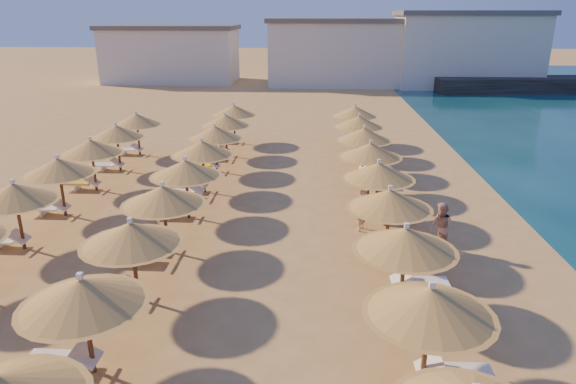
# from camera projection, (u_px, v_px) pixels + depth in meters

# --- Properties ---
(ground) EXTENTS (220.00, 220.00, 0.00)m
(ground) POSITION_uv_depth(u_px,v_px,m) (267.00, 270.00, 16.63)
(ground) COLOR tan
(ground) RESTS_ON ground
(hotel_blocks) EXTENTS (49.35, 11.07, 8.10)m
(hotel_blocks) POSITION_uv_depth(u_px,v_px,m) (332.00, 51.00, 58.52)
(hotel_blocks) COLOR beige
(hotel_blocks) RESTS_ON ground
(parasol_row_east) EXTENTS (2.89, 34.56, 2.57)m
(parasol_row_east) POSITION_uv_depth(u_px,v_px,m) (390.00, 200.00, 16.87)
(parasol_row_east) COLOR brown
(parasol_row_east) RESTS_ON ground
(parasol_row_west) EXTENTS (2.89, 34.56, 2.57)m
(parasol_row_west) POSITION_uv_depth(u_px,v_px,m) (163.00, 196.00, 17.23)
(parasol_row_west) COLOR brown
(parasol_row_west) RESTS_ON ground
(parasol_row_inland) EXTENTS (2.89, 25.06, 2.57)m
(parasol_row_inland) POSITION_uv_depth(u_px,v_px,m) (38.00, 180.00, 18.97)
(parasol_row_inland) COLOR brown
(parasol_row_inland) RESTS_ON ground
(loungers) EXTENTS (15.80, 33.21, 0.66)m
(loungers) POSITION_uv_depth(u_px,v_px,m) (225.00, 241.00, 17.92)
(loungers) COLOR white
(loungers) RESTS_ON ground
(beachgoer_a) EXTENTS (0.60, 0.70, 1.62)m
(beachgoer_a) POSITION_uv_depth(u_px,v_px,m) (361.00, 210.00, 19.44)
(beachgoer_a) COLOR tan
(beachgoer_a) RESTS_ON ground
(beachgoer_b) EXTENTS (0.84, 0.98, 1.78)m
(beachgoer_b) POSITION_uv_depth(u_px,v_px,m) (441.00, 228.00, 17.67)
(beachgoer_b) COLOR tan
(beachgoer_b) RESTS_ON ground
(beachgoer_c) EXTENTS (0.95, 0.82, 1.53)m
(beachgoer_c) POSITION_uv_depth(u_px,v_px,m) (378.00, 186.00, 22.35)
(beachgoer_c) COLOR tan
(beachgoer_c) RESTS_ON ground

